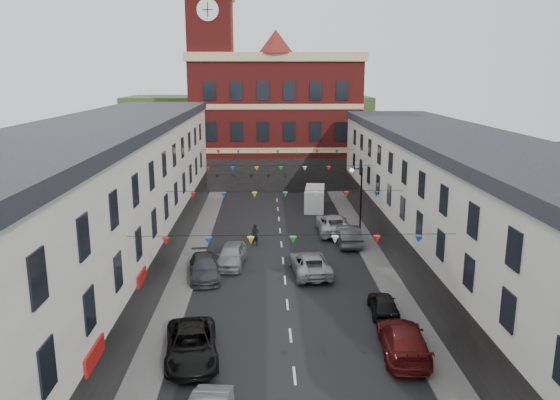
{
  "coord_description": "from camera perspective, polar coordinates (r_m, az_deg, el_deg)",
  "views": [
    {
      "loc": [
        -1.31,
        -30.73,
        13.65
      ],
      "look_at": [
        -0.19,
        9.39,
        4.34
      ],
      "focal_mm": 35.0,
      "sensor_mm": 36.0,
      "label": 1
    }
  ],
  "objects": [
    {
      "name": "white_van",
      "position": [
        56.34,
        3.64,
        0.17
      ],
      "size": [
        2.52,
        5.21,
        2.22
      ],
      "primitive_type": "cube",
      "rotation": [
        0.0,
        0.0,
        -0.12
      ],
      "color": "white",
      "rests_on": "ground"
    },
    {
      "name": "car_left_e",
      "position": [
        39.95,
        -5.11,
        -5.75
      ],
      "size": [
        2.36,
        4.88,
        1.61
      ],
      "primitive_type": "imported",
      "rotation": [
        0.0,
        0.0,
        -0.1
      ],
      "color": "gray",
      "rests_on": "ground"
    },
    {
      "name": "car_right_e",
      "position": [
        44.97,
        7.06,
        -3.63
      ],
      "size": [
        1.81,
        4.96,
        1.62
      ],
      "primitive_type": "imported",
      "rotation": [
        0.0,
        0.0,
        3.16
      ],
      "color": "#47494E",
      "rests_on": "ground"
    },
    {
      "name": "car_right_d",
      "position": [
        32.64,
        10.77,
        -10.68
      ],
      "size": [
        1.69,
        3.81,
        1.28
      ],
      "primitive_type": "imported",
      "rotation": [
        0.0,
        0.0,
        3.09
      ],
      "color": "black",
      "rests_on": "ground"
    },
    {
      "name": "ground",
      "position": [
        33.65,
        0.78,
        -10.87
      ],
      "size": [
        160.0,
        160.0,
        0.0
      ],
      "primitive_type": "plane",
      "color": "black",
      "rests_on": "ground"
    },
    {
      "name": "moving_car",
      "position": [
        38.29,
        3.17,
        -6.64
      ],
      "size": [
        2.98,
        5.63,
        1.51
      ],
      "primitive_type": "imported",
      "rotation": [
        0.0,
        0.0,
        3.23
      ],
      "color": "#A6A8AD",
      "rests_on": "ground"
    },
    {
      "name": "car_left_c",
      "position": [
        27.86,
        -9.24,
        -14.71
      ],
      "size": [
        3.17,
        5.66,
        1.49
      ],
      "primitive_type": "imported",
      "rotation": [
        0.0,
        0.0,
        0.13
      ],
      "color": "black",
      "rests_on": "ground"
    },
    {
      "name": "street_lamp",
      "position": [
        46.45,
        8.18,
        0.81
      ],
      "size": [
        1.1,
        0.36,
        6.0
      ],
      "color": "black",
      "rests_on": "ground"
    },
    {
      "name": "car_right_c",
      "position": [
        28.54,
        12.77,
        -14.09
      ],
      "size": [
        2.62,
        5.52,
        1.56
      ],
      "primitive_type": "imported",
      "rotation": [
        0.0,
        0.0,
        3.06
      ],
      "color": "#5D1312",
      "rests_on": "ground"
    },
    {
      "name": "terrace_left",
      "position": [
        34.43,
        -19.27,
        -1.64
      ],
      "size": [
        8.4,
        56.0,
        10.7
      ],
      "color": "beige",
      "rests_on": "ground"
    },
    {
      "name": "distant_hill",
      "position": [
        93.17,
        -3.28,
        7.71
      ],
      "size": [
        40.0,
        14.0,
        10.0
      ],
      "primitive_type": "cube",
      "color": "#2C4620",
      "rests_on": "ground"
    },
    {
      "name": "pedestrian",
      "position": [
        44.33,
        -2.63,
        -3.67
      ],
      "size": [
        0.76,
        0.62,
        1.8
      ],
      "primitive_type": "imported",
      "rotation": [
        0.0,
        0.0,
        -0.33
      ],
      "color": "black",
      "rests_on": "ground"
    },
    {
      "name": "pavement_left",
      "position": [
        35.87,
        -10.59,
        -9.41
      ],
      "size": [
        1.8,
        64.0,
        0.15
      ],
      "primitive_type": "cube",
      "color": "#605E5B",
      "rests_on": "ground"
    },
    {
      "name": "civic_building",
      "position": [
        68.91,
        -0.51,
        8.47
      ],
      "size": [
        20.6,
        13.3,
        18.5
      ],
      "color": "maroon",
      "rests_on": "ground"
    },
    {
      "name": "clock_tower",
      "position": [
        66.03,
        -7.2,
        14.07
      ],
      "size": [
        5.6,
        5.6,
        30.0
      ],
      "color": "maroon",
      "rests_on": "ground"
    },
    {
      "name": "pavement_right",
      "position": [
        36.37,
        11.71,
        -9.14
      ],
      "size": [
        1.8,
        64.0,
        0.15
      ],
      "primitive_type": "cube",
      "color": "#605E5B",
      "rests_on": "ground"
    },
    {
      "name": "car_left_d",
      "position": [
        37.9,
        -7.91,
        -7.01
      ],
      "size": [
        2.66,
        5.24,
        1.46
      ],
      "primitive_type": "imported",
      "rotation": [
        0.0,
        0.0,
        0.13
      ],
      "color": "#393A40",
      "rests_on": "ground"
    },
    {
      "name": "terrace_right",
      "position": [
        35.43,
        20.15,
        -2.14
      ],
      "size": [
        8.4,
        56.0,
        9.7
      ],
      "color": "silver",
      "rests_on": "ground"
    },
    {
      "name": "car_right_f",
      "position": [
        48.01,
        5.58,
        -2.5
      ],
      "size": [
        2.75,
        5.94,
        1.65
      ],
      "primitive_type": "imported",
      "rotation": [
        0.0,
        0.0,
        3.14
      ],
      "color": "silver",
      "rests_on": "ground"
    }
  ]
}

